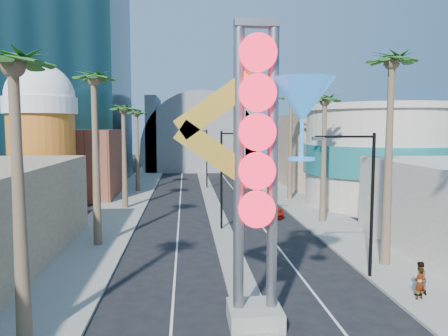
% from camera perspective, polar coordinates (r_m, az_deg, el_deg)
% --- Properties ---
extents(sidewalk_west, '(5.00, 100.00, 0.15)m').
position_cam_1_polar(sidewalk_west, '(50.64, -12.57, -4.13)').
color(sidewalk_west, gray).
rests_on(sidewalk_west, ground).
extents(sidewalk_east, '(5.00, 100.00, 0.15)m').
position_cam_1_polar(sidewalk_east, '(51.70, 8.85, -3.87)').
color(sidewalk_east, gray).
rests_on(sidewalk_east, ground).
extents(median, '(1.60, 84.00, 0.15)m').
position_cam_1_polar(median, '(53.24, -1.93, -3.54)').
color(median, gray).
rests_on(median, ground).
extents(hotel_tower, '(20.00, 20.00, 50.00)m').
position_cam_1_polar(hotel_tower, '(71.21, -21.68, 18.54)').
color(hotel_tower, black).
rests_on(hotel_tower, ground).
extents(brick_filler_west, '(10.00, 10.00, 8.00)m').
position_cam_1_polar(brick_filler_west, '(54.31, -19.05, 0.52)').
color(brick_filler_west, brown).
rests_on(brick_filler_west, ground).
extents(filler_east, '(10.00, 20.00, 10.00)m').
position_cam_1_polar(filler_east, '(65.39, 11.72, 2.35)').
color(filler_east, '#92785E').
rests_on(filler_east, ground).
extents(beer_mug, '(7.00, 7.00, 14.50)m').
position_cam_1_polar(beer_mug, '(46.72, -22.76, 4.38)').
color(beer_mug, '#B86818').
rests_on(beer_mug, ground).
extents(turquoise_building, '(16.60, 16.60, 10.60)m').
position_cam_1_polar(turquoise_building, '(49.26, 20.00, 1.47)').
color(turquoise_building, '#B6AE9A').
rests_on(turquoise_building, ground).
extents(canopy, '(22.00, 16.00, 22.00)m').
position_cam_1_polar(canopy, '(86.66, -3.17, 2.70)').
color(canopy, slate).
rests_on(canopy, ground).
extents(neon_sign, '(6.53, 2.60, 12.55)m').
position_cam_1_polar(neon_sign, '(17.89, 6.78, 2.14)').
color(neon_sign, gray).
rests_on(neon_sign, ground).
extents(streetlight_0, '(3.79, 0.25, 8.00)m').
position_cam_1_polar(streetlight_0, '(34.86, 0.56, -0.28)').
color(streetlight_0, black).
rests_on(streetlight_0, ground).
extents(streetlight_1, '(3.79, 0.25, 8.00)m').
position_cam_1_polar(streetlight_1, '(58.67, -2.80, 2.00)').
color(streetlight_1, black).
rests_on(streetlight_1, ground).
extents(streetlight_2, '(3.45, 0.25, 8.00)m').
position_cam_1_polar(streetlight_2, '(24.72, 17.82, -2.97)').
color(streetlight_2, black).
rests_on(streetlight_2, ground).
extents(palm_0, '(2.40, 2.40, 11.70)m').
position_cam_1_polar(palm_0, '(17.71, -25.79, 10.12)').
color(palm_0, brown).
rests_on(palm_0, ground).
extents(palm_1, '(2.40, 2.40, 12.70)m').
position_cam_1_polar(palm_1, '(31.24, -16.64, 9.77)').
color(palm_1, brown).
rests_on(palm_1, ground).
extents(palm_2, '(2.40, 2.40, 11.20)m').
position_cam_1_polar(palm_2, '(44.96, -13.01, 6.72)').
color(palm_2, brown).
rests_on(palm_2, ground).
extents(palm_3, '(2.40, 2.40, 11.20)m').
position_cam_1_polar(palm_3, '(56.87, -11.34, 6.44)').
color(palm_3, brown).
rests_on(palm_3, ground).
extents(palm_5, '(2.40, 2.40, 13.20)m').
position_cam_1_polar(palm_5, '(27.40, 21.03, 11.22)').
color(palm_5, brown).
rests_on(palm_5, ground).
extents(palm_6, '(2.40, 2.40, 11.70)m').
position_cam_1_polar(palm_6, '(38.43, 13.03, 7.65)').
color(palm_6, brown).
rests_on(palm_6, ground).
extents(palm_7, '(2.40, 2.40, 12.70)m').
position_cam_1_polar(palm_7, '(50.01, 8.75, 8.18)').
color(palm_7, brown).
rests_on(palm_7, ground).
extents(red_pickup, '(2.72, 5.03, 1.34)m').
position_cam_1_polar(red_pickup, '(41.22, 5.57, -5.34)').
color(red_pickup, '#A91B0D').
rests_on(red_pickup, ground).
extents(pedestrian_a, '(0.65, 0.54, 1.53)m').
position_cam_1_polar(pedestrian_a, '(23.33, 24.17, -13.57)').
color(pedestrian_a, gray).
rests_on(pedestrian_a, sidewalk_east).
extents(pedestrian_b, '(0.93, 0.80, 1.65)m').
position_cam_1_polar(pedestrian_b, '(23.86, 24.15, -13.00)').
color(pedestrian_b, gray).
rests_on(pedestrian_b, sidewalk_east).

